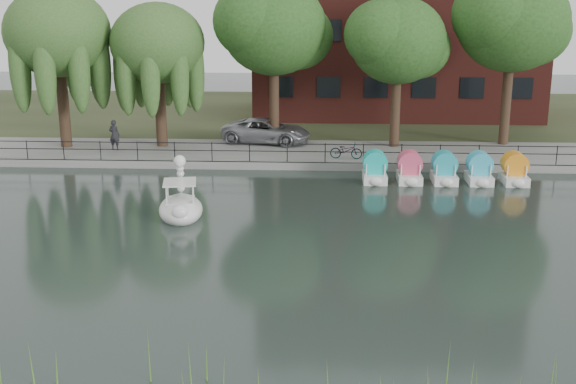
# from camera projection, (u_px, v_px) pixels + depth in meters

# --- Properties ---
(ground_plane) EXTENTS (120.00, 120.00, 0.00)m
(ground_plane) POSITION_uv_depth(u_px,v_px,m) (268.00, 257.00, 25.50)
(ground_plane) COLOR #394943
(promenade) EXTENTS (40.00, 6.00, 0.40)m
(promenade) POSITION_uv_depth(u_px,v_px,m) (290.00, 154.00, 40.85)
(promenade) COLOR gray
(promenade) RESTS_ON ground_plane
(kerb) EXTENTS (40.00, 0.25, 0.40)m
(kerb) POSITION_uv_depth(u_px,v_px,m) (287.00, 166.00, 38.01)
(kerb) COLOR gray
(kerb) RESTS_ON ground_plane
(land_strip) EXTENTS (60.00, 22.00, 0.36)m
(land_strip) POSITION_uv_depth(u_px,v_px,m) (298.00, 114.00, 54.32)
(land_strip) COLOR #47512D
(land_strip) RESTS_ON ground_plane
(railing) EXTENTS (32.00, 0.05, 1.00)m
(railing) POSITION_uv_depth(u_px,v_px,m) (287.00, 148.00, 37.95)
(railing) COLOR black
(railing) RESTS_ON promenade
(willow_left) EXTENTS (5.88, 5.88, 9.01)m
(willow_left) POSITION_uv_depth(u_px,v_px,m) (57.00, 33.00, 40.16)
(willow_left) COLOR #473323
(willow_left) RESTS_ON promenade
(willow_mid) EXTENTS (5.32, 5.32, 8.15)m
(willow_mid) POSITION_uv_depth(u_px,v_px,m) (158.00, 44.00, 40.55)
(willow_mid) COLOR #473323
(willow_mid) RESTS_ON promenade
(broadleaf_center) EXTENTS (6.00, 6.00, 9.25)m
(broadleaf_center) POSITION_uv_depth(u_px,v_px,m) (274.00, 28.00, 40.98)
(broadleaf_center) COLOR #473323
(broadleaf_center) RESTS_ON promenade
(broadleaf_right) EXTENTS (5.40, 5.40, 8.32)m
(broadleaf_right) POSITION_uv_depth(u_px,v_px,m) (398.00, 41.00, 40.35)
(broadleaf_right) COLOR #473323
(broadleaf_right) RESTS_ON promenade
(broadleaf_far) EXTENTS (6.30, 6.30, 9.71)m
(broadleaf_far) POSITION_uv_depth(u_px,v_px,m) (513.00, 22.00, 40.73)
(broadleaf_far) COLOR #473323
(broadleaf_far) RESTS_ON promenade
(minivan) EXTENTS (3.91, 6.42, 1.66)m
(minivan) POSITION_uv_depth(u_px,v_px,m) (267.00, 129.00, 42.65)
(minivan) COLOR gray
(minivan) RESTS_ON promenade
(bicycle) EXTENTS (0.81, 1.78, 1.00)m
(bicycle) POSITION_uv_depth(u_px,v_px,m) (346.00, 150.00, 38.68)
(bicycle) COLOR gray
(bicycle) RESTS_ON promenade
(pedestrian) EXTENTS (0.80, 0.62, 1.98)m
(pedestrian) POSITION_uv_depth(u_px,v_px,m) (114.00, 133.00, 40.68)
(pedestrian) COLOR black
(pedestrian) RESTS_ON promenade
(swan_boat) EXTENTS (2.26, 3.13, 2.43)m
(swan_boat) POSITION_uv_depth(u_px,v_px,m) (181.00, 204.00, 29.98)
(swan_boat) COLOR white
(swan_boat) RESTS_ON ground_plane
(pedal_boat_row) EXTENTS (7.95, 1.70, 1.40)m
(pedal_boat_row) POSITION_uv_depth(u_px,v_px,m) (444.00, 170.00, 35.41)
(pedal_boat_row) COLOR white
(pedal_boat_row) RESTS_ON ground_plane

